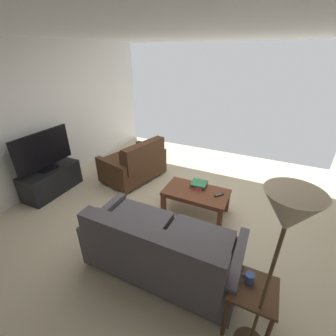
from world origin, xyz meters
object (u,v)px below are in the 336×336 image
at_px(coffee_table, 196,195).
at_px(end_table, 252,296).
at_px(sofa_main, 161,248).
at_px(coffee_mug, 249,278).
at_px(flat_tv, 43,150).
at_px(tv_remote, 219,195).
at_px(floor_lamp, 286,224).
at_px(tv_stand, 52,180).
at_px(loveseat_near, 135,163).
at_px(book_stack, 199,184).

height_order(coffee_table, end_table, end_table).
bearing_deg(coffee_table, sofa_main, 90.32).
bearing_deg(coffee_mug, flat_tv, -13.38).
bearing_deg(tv_remote, floor_lamp, 113.89).
xyz_separation_m(tv_stand, flat_tv, (-0.00, 0.00, 0.61)).
relative_size(sofa_main, tv_remote, 12.03).
xyz_separation_m(loveseat_near, flat_tv, (1.15, 1.09, 0.49)).
relative_size(sofa_main, floor_lamp, 1.07).
bearing_deg(sofa_main, floor_lamp, 161.41).
bearing_deg(book_stack, loveseat_near, -13.06).
bearing_deg(coffee_table, flat_tv, 12.35).
bearing_deg(tv_stand, coffee_table, -167.66).
bearing_deg(coffee_table, coffee_mug, 124.19).
relative_size(coffee_mug, book_stack, 0.33).
xyz_separation_m(flat_tv, tv_remote, (-2.99, -0.61, -0.44)).
xyz_separation_m(tv_stand, tv_remote, (-2.99, -0.61, 0.17)).
distance_m(book_stack, tv_remote, 0.39).
height_order(flat_tv, tv_remote, flat_tv).
relative_size(end_table, coffee_mug, 5.54).
xyz_separation_m(loveseat_near, end_table, (-2.51, 1.99, 0.09)).
height_order(flat_tv, book_stack, flat_tv).
relative_size(loveseat_near, coffee_table, 1.32).
relative_size(tv_stand, flat_tv, 0.96).
xyz_separation_m(end_table, coffee_mug, (0.05, -0.04, 0.17)).
distance_m(floor_lamp, tv_remote, 2.08).
bearing_deg(loveseat_near, tv_stand, 43.33).
xyz_separation_m(coffee_table, floor_lamp, (-1.09, 1.63, 1.09)).
bearing_deg(coffee_mug, coffee_table, -55.81).
distance_m(end_table, tv_stand, 3.78).
distance_m(sofa_main, coffee_mug, 1.01).
height_order(tv_stand, tv_remote, tv_stand).
relative_size(sofa_main, coffee_mug, 17.54).
bearing_deg(coffee_table, tv_stand, 12.34).
height_order(floor_lamp, tv_remote, floor_lamp).
bearing_deg(loveseat_near, book_stack, 166.94).
height_order(coffee_table, floor_lamp, floor_lamp).
xyz_separation_m(end_table, tv_stand, (3.67, -0.90, -0.21)).
xyz_separation_m(end_table, tv_remote, (0.67, -1.51, -0.04)).
bearing_deg(book_stack, flat_tv, 15.87).
bearing_deg(flat_tv, end_table, 166.21).
height_order(coffee_table, coffee_mug, coffee_mug).
relative_size(sofa_main, flat_tv, 1.63).
bearing_deg(coffee_mug, tv_remote, -67.15).
height_order(flat_tv, coffee_mug, flat_tv).
height_order(coffee_table, tv_remote, tv_remote).
height_order(end_table, floor_lamp, floor_lamp).
bearing_deg(coffee_mug, end_table, 141.93).
distance_m(coffee_table, tv_remote, 0.37).
relative_size(floor_lamp, tv_stand, 1.57).
bearing_deg(tv_stand, book_stack, -164.14).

